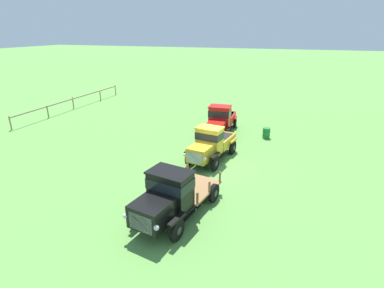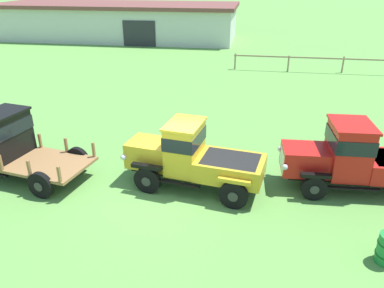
{
  "view_description": "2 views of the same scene",
  "coord_description": "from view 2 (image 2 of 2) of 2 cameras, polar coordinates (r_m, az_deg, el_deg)",
  "views": [
    {
      "loc": [
        -15.97,
        -4.09,
        7.69
      ],
      "look_at": [
        0.49,
        1.73,
        1.0
      ],
      "focal_mm": 28.0,
      "sensor_mm": 36.0,
      "label": 1
    },
    {
      "loc": [
        2.46,
        -10.17,
        6.53
      ],
      "look_at": [
        0.49,
        1.73,
        1.0
      ],
      "focal_mm": 35.0,
      "sensor_mm": 36.0,
      "label": 2
    }
  ],
  "objects": [
    {
      "name": "farm_shed",
      "position": [
        43.23,
        -11.32,
        17.93
      ],
      "size": [
        25.63,
        9.64,
        3.62
      ],
      "color": "silver",
      "rests_on": "ground"
    },
    {
      "name": "vintage_truck_midrow_center",
      "position": [
        13.17,
        23.9,
        -1.94
      ],
      "size": [
        5.15,
        2.17,
        2.29
      ],
      "color": "black",
      "rests_on": "ground"
    },
    {
      "name": "ground_plane",
      "position": [
        12.33,
        -3.59,
        -7.4
      ],
      "size": [
        240.0,
        240.0,
        0.0
      ],
      "primitive_type": "plane",
      "color": "#5B9342"
    },
    {
      "name": "vintage_truck_second_in_line",
      "position": [
        12.15,
        -0.03,
        -1.92
      ],
      "size": [
        4.75,
        2.44,
        2.25
      ],
      "color": "black",
      "rests_on": "ground"
    },
    {
      "name": "paddock_fence",
      "position": [
        28.96,
        22.07,
        11.57
      ],
      "size": [
        15.32,
        0.67,
        1.16
      ],
      "color": "#997F60",
      "rests_on": "ground"
    },
    {
      "name": "vintage_truck_foreground_near",
      "position": [
        14.62,
        -26.98,
        0.28
      ],
      "size": [
        5.42,
        2.87,
        2.27
      ],
      "color": "black",
      "rests_on": "ground"
    }
  ]
}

